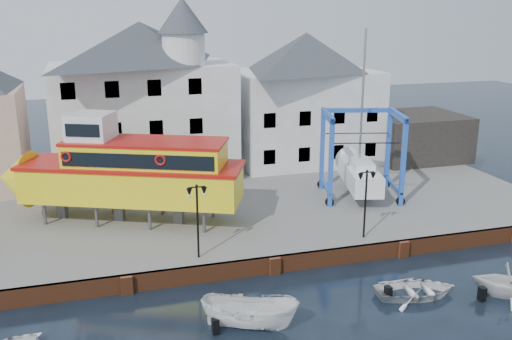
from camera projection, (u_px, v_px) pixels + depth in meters
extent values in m
plane|color=black|center=(274.00, 274.00, 31.61)|extent=(140.00, 140.00, 0.00)
cube|color=#5E5C59|center=(227.00, 203.00, 41.62)|extent=(44.00, 22.00, 1.00)
cube|color=brown|center=(274.00, 265.00, 31.58)|extent=(44.00, 0.25, 1.00)
cube|color=brown|center=(127.00, 285.00, 29.25)|extent=(0.60, 0.36, 1.00)
cube|color=brown|center=(275.00, 266.00, 31.43)|extent=(0.60, 0.36, 1.00)
cube|color=brown|center=(403.00, 249.00, 33.60)|extent=(0.60, 0.36, 1.00)
cube|color=silver|center=(144.00, 120.00, 45.80)|extent=(14.00, 8.00, 9.00)
pyramid|color=#32353C|center=(140.00, 43.00, 44.12)|extent=(14.00, 8.00, 3.20)
cube|color=black|center=(75.00, 173.00, 41.45)|extent=(1.00, 0.08, 1.20)
cube|color=black|center=(118.00, 170.00, 42.27)|extent=(1.00, 0.08, 1.20)
cube|color=black|center=(158.00, 167.00, 43.08)|extent=(1.00, 0.08, 1.20)
cube|color=black|center=(197.00, 164.00, 43.90)|extent=(1.00, 0.08, 1.20)
cube|color=black|center=(72.00, 133.00, 40.63)|extent=(1.00, 0.08, 1.20)
cube|color=black|center=(115.00, 131.00, 41.44)|extent=(1.00, 0.08, 1.20)
cube|color=black|center=(156.00, 128.00, 42.26)|extent=(1.00, 0.08, 1.20)
cube|color=black|center=(196.00, 126.00, 43.07)|extent=(1.00, 0.08, 1.20)
cube|color=black|center=(68.00, 91.00, 39.80)|extent=(1.00, 0.08, 1.20)
cube|color=black|center=(112.00, 89.00, 40.62)|extent=(1.00, 0.08, 1.20)
cube|color=black|center=(154.00, 88.00, 41.43)|extent=(1.00, 0.08, 1.20)
cube|color=black|center=(195.00, 86.00, 42.25)|extent=(1.00, 0.08, 1.20)
cylinder|color=silver|center=(184.00, 49.00, 42.84)|extent=(3.20, 3.20, 2.40)
cone|color=#32353C|center=(182.00, 15.00, 42.15)|extent=(3.80, 3.80, 2.60)
cube|color=silver|center=(305.00, 116.00, 50.20)|extent=(12.00, 8.00, 8.00)
pyramid|color=#32353C|center=(306.00, 52.00, 48.66)|extent=(12.00, 8.00, 3.20)
cube|color=black|center=(269.00, 157.00, 45.99)|extent=(1.00, 0.08, 1.20)
cube|color=black|center=(304.00, 154.00, 46.80)|extent=(1.00, 0.08, 1.20)
cube|color=black|center=(338.00, 152.00, 47.62)|extent=(1.00, 0.08, 1.20)
cube|color=black|center=(370.00, 150.00, 48.43)|extent=(1.00, 0.08, 1.20)
cube|color=black|center=(270.00, 120.00, 45.16)|extent=(1.00, 0.08, 1.20)
cube|color=black|center=(305.00, 118.00, 45.98)|extent=(1.00, 0.08, 1.20)
cube|color=black|center=(339.00, 117.00, 46.79)|extent=(1.00, 0.08, 1.20)
cube|color=black|center=(372.00, 115.00, 47.61)|extent=(1.00, 0.08, 1.20)
cube|color=black|center=(415.00, 136.00, 51.63)|extent=(8.00, 7.00, 4.00)
cylinder|color=black|center=(198.00, 223.00, 30.80)|extent=(0.12, 0.12, 4.00)
cube|color=black|center=(197.00, 187.00, 30.24)|extent=(0.90, 0.06, 0.06)
sphere|color=black|center=(197.00, 186.00, 30.22)|extent=(0.16, 0.16, 0.16)
cone|color=black|center=(189.00, 193.00, 30.21)|extent=(0.32, 0.32, 0.45)
sphere|color=white|center=(189.00, 196.00, 30.26)|extent=(0.18, 0.18, 0.18)
cone|color=black|center=(204.00, 191.00, 30.42)|extent=(0.32, 0.32, 0.45)
sphere|color=white|center=(204.00, 194.00, 30.47)|extent=(0.18, 0.18, 0.18)
cylinder|color=black|center=(365.00, 206.00, 33.52)|extent=(0.12, 0.12, 4.00)
cube|color=black|center=(367.00, 172.00, 32.96)|extent=(0.90, 0.06, 0.06)
sphere|color=black|center=(367.00, 171.00, 32.94)|extent=(0.16, 0.16, 0.16)
cone|color=black|center=(361.00, 177.00, 32.92)|extent=(0.32, 0.32, 0.45)
sphere|color=white|center=(360.00, 180.00, 32.97)|extent=(0.18, 0.18, 0.18)
cone|color=black|center=(373.00, 176.00, 33.14)|extent=(0.32, 0.32, 0.45)
sphere|color=white|center=(373.00, 179.00, 33.19)|extent=(0.18, 0.18, 0.18)
cylinder|color=#59595E|center=(45.00, 214.00, 35.88)|extent=(0.26, 0.26, 1.46)
cylinder|color=#59595E|center=(64.00, 200.00, 38.49)|extent=(0.26, 0.26, 1.46)
cylinder|color=#59595E|center=(96.00, 216.00, 35.46)|extent=(0.26, 0.26, 1.46)
cylinder|color=#59595E|center=(113.00, 202.00, 38.06)|extent=(0.26, 0.26, 1.46)
cylinder|color=#59595E|center=(150.00, 219.00, 35.03)|extent=(0.26, 0.26, 1.46)
cylinder|color=#59595E|center=(162.00, 204.00, 37.64)|extent=(0.26, 0.26, 1.46)
cylinder|color=#59595E|center=(204.00, 221.00, 34.60)|extent=(0.26, 0.26, 1.46)
cylinder|color=#59595E|center=(213.00, 206.00, 37.21)|extent=(0.26, 0.26, 1.46)
cube|color=#59595E|center=(62.00, 207.00, 37.13)|extent=(0.73, 0.68, 1.46)
cube|color=#59595E|center=(119.00, 209.00, 36.64)|extent=(0.73, 0.68, 1.46)
cube|color=#59595E|center=(179.00, 212.00, 36.15)|extent=(0.73, 0.68, 1.46)
cube|color=yellow|center=(132.00, 183.00, 36.02)|extent=(14.00, 8.93, 2.15)
cone|color=yellow|center=(15.00, 178.00, 37.01)|extent=(3.47, 4.26, 3.71)
cube|color=#B1130E|center=(131.00, 165.00, 35.70)|extent=(14.34, 9.19, 0.21)
cube|color=yellow|center=(146.00, 155.00, 35.39)|extent=(10.27, 6.99, 1.56)
cube|color=black|center=(137.00, 161.00, 33.76)|extent=(8.60, 3.85, 0.88)
cube|color=black|center=(154.00, 148.00, 36.99)|extent=(8.60, 3.85, 0.88)
cube|color=#B1130E|center=(145.00, 142.00, 35.15)|extent=(10.49, 7.16, 0.18)
cube|color=white|center=(91.00, 127.00, 35.36)|extent=(3.35, 3.35, 1.78)
cube|color=black|center=(82.00, 130.00, 34.10)|extent=(1.97, 0.92, 0.78)
torus|color=#B1130E|center=(66.00, 157.00, 34.22)|extent=(0.68, 0.40, 0.68)
torus|color=#B1130E|center=(160.00, 160.00, 33.49)|extent=(0.68, 0.40, 0.68)
cube|color=blue|center=(331.00, 163.00, 38.57)|extent=(0.37, 0.37, 6.13)
cylinder|color=black|center=(329.00, 202.00, 39.32)|extent=(0.65, 0.37, 0.61)
cube|color=blue|center=(322.00, 149.00, 42.48)|extent=(0.37, 0.37, 6.13)
cylinder|color=black|center=(321.00, 184.00, 43.23)|extent=(0.65, 0.37, 0.61)
cube|color=blue|center=(403.00, 163.00, 38.72)|extent=(0.37, 0.37, 6.13)
cylinder|color=black|center=(400.00, 201.00, 39.48)|extent=(0.65, 0.37, 0.61)
cube|color=blue|center=(388.00, 149.00, 42.63)|extent=(0.37, 0.37, 6.13)
cylinder|color=black|center=(386.00, 184.00, 43.39)|extent=(0.65, 0.37, 0.61)
cube|color=blue|center=(328.00, 116.00, 39.72)|extent=(1.40, 4.31, 0.43)
cube|color=blue|center=(325.00, 185.00, 41.12)|extent=(1.31, 4.29, 0.18)
cube|color=blue|center=(398.00, 115.00, 39.88)|extent=(1.40, 4.31, 0.43)
cube|color=blue|center=(393.00, 185.00, 41.28)|extent=(1.31, 4.29, 0.18)
cube|color=blue|center=(357.00, 110.00, 41.75)|extent=(5.16, 1.62, 0.31)
cube|color=white|center=(360.00, 176.00, 41.01)|extent=(3.60, 6.86, 1.40)
cone|color=white|center=(350.00, 162.00, 44.75)|extent=(2.30, 1.86, 2.01)
cube|color=#59595E|center=(359.00, 189.00, 41.28)|extent=(0.60, 1.58, 0.61)
cube|color=white|center=(362.00, 164.00, 40.32)|extent=(2.02, 2.89, 0.53)
cylinder|color=#99999E|center=(362.00, 98.00, 39.91)|extent=(0.20, 0.20, 9.63)
cube|color=black|center=(367.00, 143.00, 38.73)|extent=(4.53, 1.29, 0.05)
cube|color=black|center=(357.00, 133.00, 41.76)|extent=(4.53, 1.29, 0.05)
imported|color=white|center=(250.00, 328.00, 26.25)|extent=(4.87, 3.57, 1.77)
imported|color=white|center=(415.00, 296.00, 29.22)|extent=(4.61, 3.57, 0.88)
imported|color=white|center=(508.00, 296.00, 29.14)|extent=(4.75, 4.61, 1.91)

